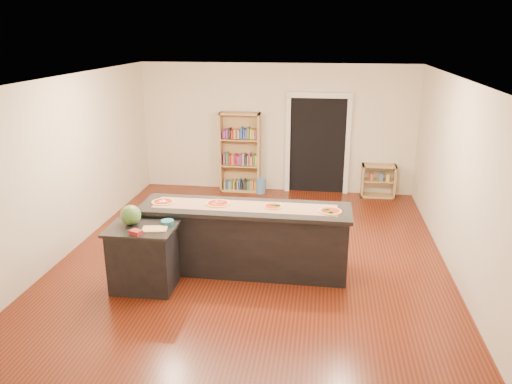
# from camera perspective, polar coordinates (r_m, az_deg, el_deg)

# --- Properties ---
(room) EXTENTS (6.00, 7.00, 2.80)m
(room) POSITION_cam_1_polar(r_m,az_deg,el_deg) (7.65, -0.21, 2.39)
(room) COLOR beige
(room) RESTS_ON ground
(doorway) EXTENTS (1.40, 0.09, 2.21)m
(doorway) POSITION_cam_1_polar(r_m,az_deg,el_deg) (10.99, 7.07, 6.03)
(doorway) COLOR black
(doorway) RESTS_ON room
(kitchen_island) EXTENTS (3.08, 0.83, 1.02)m
(kitchen_island) POSITION_cam_1_polar(r_m,az_deg,el_deg) (7.44, -1.28, -5.34)
(kitchen_island) COLOR black
(kitchen_island) RESTS_ON ground
(side_counter) EXTENTS (0.92, 0.68, 0.91)m
(side_counter) POSITION_cam_1_polar(r_m,az_deg,el_deg) (7.13, -12.76, -7.35)
(side_counter) COLOR black
(side_counter) RESTS_ON ground
(bookshelf) EXTENTS (0.88, 0.31, 1.77)m
(bookshelf) POSITION_cam_1_polar(r_m,az_deg,el_deg) (11.05, -1.84, 4.53)
(bookshelf) COLOR tan
(bookshelf) RESTS_ON ground
(low_shelf) EXTENTS (0.72, 0.31, 0.72)m
(low_shelf) POSITION_cam_1_polar(r_m,az_deg,el_deg) (11.09, 13.79, 1.26)
(low_shelf) COLOR tan
(low_shelf) RESTS_ON ground
(waste_bin) EXTENTS (0.23, 0.23, 0.33)m
(waste_bin) POSITION_cam_1_polar(r_m,az_deg,el_deg) (11.08, 0.53, 0.72)
(waste_bin) COLOR teal
(waste_bin) RESTS_ON ground
(kraft_paper) EXTENTS (2.68, 0.48, 0.00)m
(kraft_paper) POSITION_cam_1_polar(r_m,az_deg,el_deg) (7.26, -1.29, -1.64)
(kraft_paper) COLOR #8F674A
(kraft_paper) RESTS_ON kitchen_island
(watermelon) EXTENTS (0.28, 0.28, 0.28)m
(watermelon) POSITION_cam_1_polar(r_m,az_deg,el_deg) (7.03, -14.11, -2.57)
(watermelon) COLOR #144214
(watermelon) RESTS_ON side_counter
(cutting_board) EXTENTS (0.36, 0.28, 0.02)m
(cutting_board) POSITION_cam_1_polar(r_m,az_deg,el_deg) (6.82, -11.51, -4.19)
(cutting_board) COLOR tan
(cutting_board) RESTS_ON side_counter
(package_red) EXTENTS (0.19, 0.16, 0.06)m
(package_red) POSITION_cam_1_polar(r_m,az_deg,el_deg) (6.73, -13.56, -4.49)
(package_red) COLOR maroon
(package_red) RESTS_ON side_counter
(package_teal) EXTENTS (0.18, 0.18, 0.07)m
(package_teal) POSITION_cam_1_polar(r_m,az_deg,el_deg) (6.95, -10.10, -3.47)
(package_teal) COLOR #195966
(package_teal) RESTS_ON side_counter
(pizza_a) EXTENTS (0.34, 0.34, 0.02)m
(pizza_a) POSITION_cam_1_polar(r_m,az_deg,el_deg) (7.54, -10.57, -1.11)
(pizza_a) COLOR tan
(pizza_a) RESTS_ON kitchen_island
(pizza_b) EXTENTS (0.36, 0.36, 0.02)m
(pizza_b) POSITION_cam_1_polar(r_m,az_deg,el_deg) (7.37, -4.40, -1.30)
(pizza_b) COLOR tan
(pizza_b) RESTS_ON kitchen_island
(pizza_c) EXTENTS (0.29, 0.29, 0.02)m
(pizza_c) POSITION_cam_1_polar(r_m,az_deg,el_deg) (7.22, 1.95, -1.66)
(pizza_c) COLOR tan
(pizza_c) RESTS_ON kitchen_island
(pizza_d) EXTENTS (0.34, 0.34, 0.02)m
(pizza_d) POSITION_cam_1_polar(r_m,az_deg,el_deg) (7.11, 8.47, -2.17)
(pizza_d) COLOR tan
(pizza_d) RESTS_ON kitchen_island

